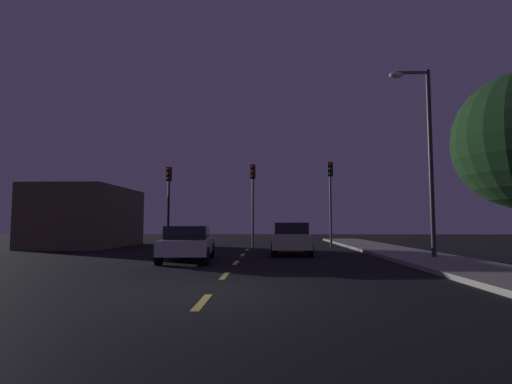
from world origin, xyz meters
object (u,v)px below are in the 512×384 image
(car_stopped_ahead, at_px, (292,238))
(traffic_signal_center, at_px, (253,189))
(street_lamp_right, at_px, (425,146))
(traffic_signal_right, at_px, (330,188))
(traffic_signal_left, at_px, (169,191))
(car_adjacent_lane, at_px, (188,243))

(car_stopped_ahead, bearing_deg, traffic_signal_center, 109.57)
(car_stopped_ahead, distance_m, street_lamp_right, 7.14)
(traffic_signal_center, height_order, traffic_signal_right, traffic_signal_right)
(traffic_signal_right, xyz_separation_m, street_lamp_right, (2.49, -8.79, 0.91))
(traffic_signal_left, bearing_deg, car_adjacent_lane, -71.29)
(traffic_signal_center, xyz_separation_m, traffic_signal_right, (4.85, 0.00, 0.09))
(traffic_signal_left, height_order, car_stopped_ahead, traffic_signal_left)
(traffic_signal_center, distance_m, traffic_signal_right, 4.85)
(traffic_signal_left, distance_m, car_adjacent_lane, 10.28)
(car_stopped_ahead, bearing_deg, traffic_signal_right, 64.71)
(car_adjacent_lane, relative_size, street_lamp_right, 0.57)
(street_lamp_right, bearing_deg, car_stopped_ahead, 150.85)
(street_lamp_right, bearing_deg, traffic_signal_left, 145.26)
(traffic_signal_center, distance_m, car_adjacent_lane, 10.04)
(traffic_signal_left, bearing_deg, car_stopped_ahead, -38.29)
(traffic_signal_center, bearing_deg, street_lamp_right, -50.15)
(traffic_signal_left, relative_size, street_lamp_right, 0.65)
(traffic_signal_right, bearing_deg, traffic_signal_left, -180.00)
(street_lamp_right, bearing_deg, traffic_signal_right, 105.79)
(car_stopped_ahead, bearing_deg, street_lamp_right, -29.15)
(traffic_signal_right, height_order, car_adjacent_lane, traffic_signal_right)
(car_stopped_ahead, bearing_deg, car_adjacent_lane, -140.53)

